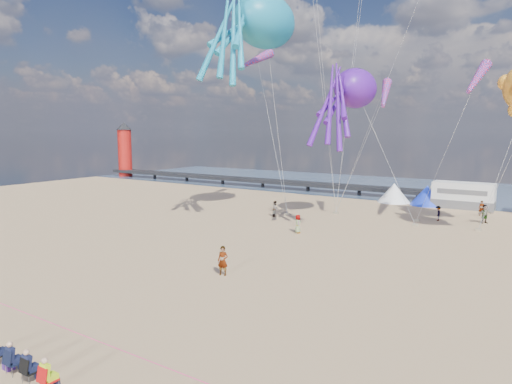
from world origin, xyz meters
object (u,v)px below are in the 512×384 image
at_px(beachgoer_7, 275,209).
at_px(sandbag_b, 415,225).
at_px(sandbag_a, 287,214).
at_px(beachgoer_6, 298,224).
at_px(windsock_mid, 478,77).
at_px(beachgoer_5, 482,208).
at_px(sandbag_d, 417,220).
at_px(windsock_left, 257,59).
at_px(sandbag_e, 336,213).
at_px(tent_blue, 427,195).
at_px(kite_octopus_purple, 355,88).
at_px(motorhome_0, 463,195).
at_px(windsock_right, 385,93).
at_px(beachgoer_4, 485,214).
at_px(kite_octopus_teal, 265,21).
at_px(lighthouse, 125,153).
at_px(standing_person, 223,261).
at_px(beachgoer_2, 438,213).
at_px(tent_white, 394,193).
at_px(cooler_purple, 9,365).
at_px(sandbag_c, 478,230).
at_px(spectator_row, 14,357).

relative_size(beachgoer_7, sandbag_b, 3.31).
bearing_deg(sandbag_a, beachgoer_6, -54.46).
height_order(beachgoer_6, windsock_mid, windsock_mid).
relative_size(beachgoer_5, sandbag_d, 3.26).
bearing_deg(windsock_left, sandbag_b, -3.17).
xyz_separation_m(beachgoer_6, sandbag_e, (-0.90, 10.47, -0.70)).
distance_m(tent_blue, windsock_mid, 18.59).
xyz_separation_m(sandbag_e, kite_octopus_purple, (3.33, -3.93, 12.75)).
relative_size(motorhome_0, sandbag_a, 13.20).
relative_size(windsock_mid, windsock_right, 1.24).
distance_m(beachgoer_4, windsock_left, 28.55).
height_order(sandbag_b, sandbag_e, same).
height_order(beachgoer_5, kite_octopus_teal, kite_octopus_teal).
relative_size(lighthouse, tent_blue, 2.25).
xyz_separation_m(beachgoer_6, kite_octopus_purple, (2.43, 6.54, 12.05)).
xyz_separation_m(motorhome_0, sandbag_d, (-2.49, -10.90, -1.39)).
bearing_deg(lighthouse, sandbag_a, -21.93).
distance_m(tent_blue, beachgoer_7, 20.03).
xyz_separation_m(lighthouse, standing_person, (53.66, -38.86, -3.57)).
distance_m(beachgoer_2, kite_octopus_purple, 15.08).
bearing_deg(beachgoer_7, tent_white, -37.58).
bearing_deg(cooler_purple, windsock_right, 84.98).
distance_m(beachgoer_7, sandbag_a, 1.70).
distance_m(beachgoer_5, sandbag_e, 15.19).
distance_m(cooler_purple, windsock_mid, 39.88).
xyz_separation_m(kite_octopus_purple, windsock_mid, (9.97, 2.96, 0.68)).
bearing_deg(kite_octopus_purple, sandbag_b, 8.72).
bearing_deg(sandbag_e, windsock_right, -22.29).
height_order(cooler_purple, windsock_mid, windsock_mid).
bearing_deg(beachgoer_6, motorhome_0, -66.05).
relative_size(sandbag_c, sandbag_e, 1.00).
bearing_deg(tent_white, tent_blue, 0.00).
xyz_separation_m(beachgoer_5, kite_octopus_purple, (-10.04, -11.11, 12.05)).
height_order(spectator_row, kite_octopus_purple, kite_octopus_purple).
relative_size(tent_white, sandbag_e, 8.00).
bearing_deg(kite_octopus_purple, sandbag_a, 165.97).
height_order(sandbag_e, kite_octopus_teal, kite_octopus_teal).
bearing_deg(beachgoer_5, tent_blue, 144.86).
relative_size(lighthouse, motorhome_0, 1.36).
relative_size(beachgoer_5, windsock_left, 0.27).
xyz_separation_m(spectator_row, sandbag_d, (5.31, 37.47, -0.54)).
height_order(standing_person, sandbag_c, standing_person).
bearing_deg(motorhome_0, sandbag_a, -134.85).
relative_size(spectator_row, kite_octopus_teal, 0.52).
distance_m(standing_person, sandbag_a, 20.96).
bearing_deg(beachgoer_5, spectator_row, -105.43).
distance_m(beachgoer_4, sandbag_c, 4.22).
xyz_separation_m(sandbag_e, windsock_mid, (13.29, -0.97, 13.43)).
relative_size(sandbag_c, windsock_right, 0.09).
xyz_separation_m(beachgoer_6, windsock_mid, (12.39, 9.50, 12.73)).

